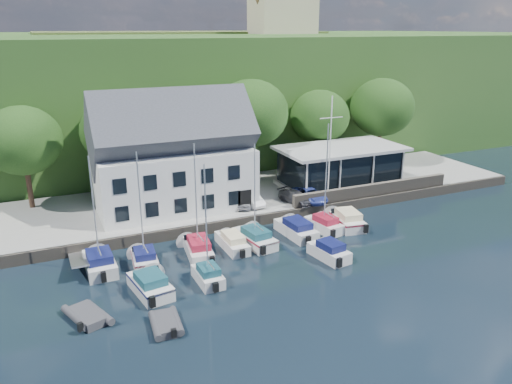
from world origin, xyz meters
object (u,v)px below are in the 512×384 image
boat_r1_2 (196,201)px  dinghy_0 (87,314)px  car_dgrey (296,197)px  boat_r2_1 (206,228)px  car_silver (242,201)px  boat_r1_7 (346,218)px  flagpole (330,150)px  dinghy_1 (166,322)px  boat_r1_5 (296,227)px  boat_r1_3 (232,240)px  boat_r1_4 (255,193)px  car_blue (310,194)px  harbor_building (173,161)px  boat_r1_6 (326,183)px  boat_r2_3 (329,250)px  boat_r1_0 (94,210)px  boat_r1_1 (141,214)px  club_pavilion (340,166)px  boat_r2_0 (150,283)px  car_white (252,199)px

boat_r1_2 → dinghy_0: bearing=-139.1°
car_dgrey → boat_r2_1: (-12.24, -9.82, 2.58)m
car_silver → boat_r1_7: 9.77m
flagpole → boat_r1_2: bearing=-162.3°
dinghy_0 → dinghy_1: bearing=-53.9°
boat_r1_5 → boat_r2_1: boat_r2_1 is taller
car_silver → boat_r1_3: bearing=-101.8°
boat_r1_4 → boat_r2_1: (-5.63, -4.61, -0.36)m
car_blue → boat_r2_1: boat_r2_1 is taller
boat_r1_4 → flagpole: bearing=17.3°
harbor_building → boat_r1_6: size_ratio=1.63×
boat_r2_1 → dinghy_0: size_ratio=2.54×
boat_r1_5 → boat_r2_3: 5.01m
harbor_building → dinghy_1: size_ratio=4.76×
boat_r1_0 → boat_r1_1: 3.29m
boat_r2_3 → car_dgrey: bearing=67.6°
club_pavilion → boat_r1_4: size_ratio=1.47×
car_blue → boat_r1_5: size_ratio=0.59×
boat_r1_6 → boat_r2_1: 13.31m
boat_r2_0 → boat_r1_1: bearing=74.1°
harbor_building → dinghy_0: (-9.67, -15.28, -4.97)m
car_blue → dinghy_0: size_ratio=1.18×
car_white → car_blue: 5.73m
car_dgrey → boat_r1_3: size_ratio=0.65×
flagpole → boat_r1_6: size_ratio=1.14×
car_dgrey → car_blue: size_ratio=1.02×
boat_r1_6 → boat_r1_7: boat_r1_6 is taller
boat_r1_3 → boat_r1_7: (11.17, 0.28, 0.08)m
boat_r1_6 → dinghy_1: 19.27m
harbor_building → boat_r1_3: (2.25, -9.13, -4.67)m
harbor_building → flagpole: flagpole is taller
car_silver → dinghy_1: 18.94m
harbor_building → boat_r1_5: bearing=-47.3°
boat_r2_1 → dinghy_0: (-8.28, -1.51, -3.77)m
car_white → flagpole: size_ratio=0.34×
car_blue → dinghy_0: 24.83m
boat_r1_6 → boat_r1_4: bearing=172.0°
car_silver → dinghy_0: (-15.42, -12.44, -1.19)m
boat_r1_6 → boat_r2_0: (-16.42, -4.64, -3.67)m
boat_r1_2 → boat_r2_1: 4.65m
flagpole → boat_r1_5: bearing=-142.9°
car_white → car_blue: (5.59, -1.22, 0.09)m
car_dgrey → boat_r1_0: boat_r1_0 is taller
car_blue → car_white: bearing=166.5°
flagpole → boat_r1_7: bearing=-98.9°
car_blue → boat_r1_6: boat_r1_6 is taller
car_dgrey → car_silver: bearing=150.7°
boat_r1_3 → boat_r1_2: bearing=-179.6°
boat_r1_6 → boat_r2_0: bearing=-174.1°
car_silver → boat_r1_7: size_ratio=0.53×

